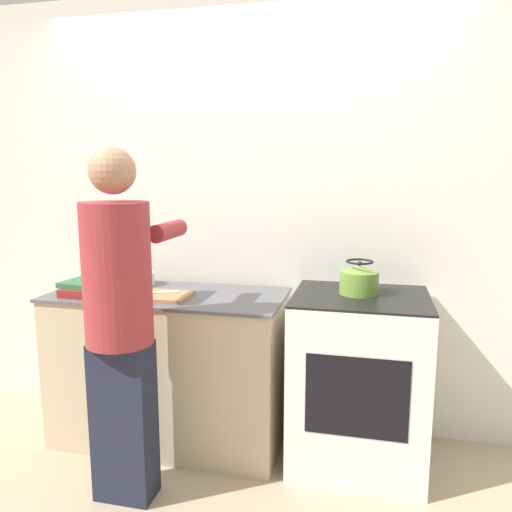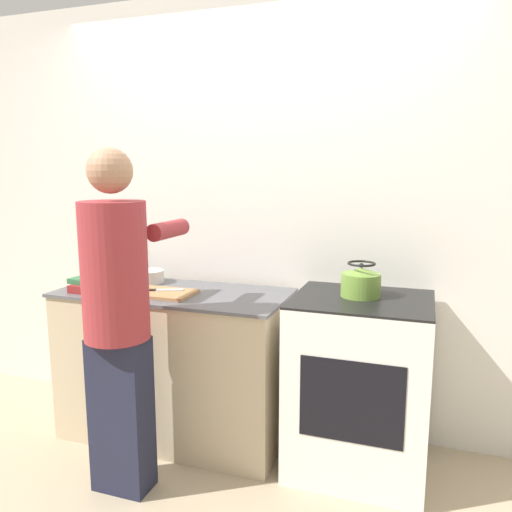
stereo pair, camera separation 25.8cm
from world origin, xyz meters
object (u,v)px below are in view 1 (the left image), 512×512
object	(u,v)px
knife	(155,292)
canister_jar	(95,271)
oven	(358,380)
kettle	(359,280)
bowl_prep	(140,279)
person	(120,314)
cutting_board	(159,296)

from	to	relation	value
knife	canister_jar	distance (m)	0.50
oven	kettle	bearing A→B (deg)	114.20
bowl_prep	oven	bearing A→B (deg)	-6.13
oven	person	distance (m)	1.29
person	canister_jar	xyz separation A→B (m)	(-0.51, 0.64, 0.05)
oven	canister_jar	bearing A→B (deg)	176.91
bowl_prep	knife	bearing A→B (deg)	-48.15
bowl_prep	canister_jar	distance (m)	0.27
cutting_board	bowl_prep	bearing A→B (deg)	133.89
bowl_prep	canister_jar	world-z (taller)	canister_jar
person	bowl_prep	xyz separation A→B (m)	(-0.24, 0.69, 0.01)
knife	cutting_board	bearing A→B (deg)	-49.50
knife	bowl_prep	bearing A→B (deg)	110.54
cutting_board	canister_jar	size ratio (longest dim) A/B	1.99
person	knife	world-z (taller)	person
oven	kettle	xyz separation A→B (m)	(-0.01, 0.03, 0.54)
cutting_board	knife	bearing A→B (deg)	151.81
person	oven	bearing A→B (deg)	27.08
cutting_board	canister_jar	distance (m)	0.54
knife	kettle	xyz separation A→B (m)	(1.10, 0.12, 0.10)
cutting_board	kettle	distance (m)	1.08
person	canister_jar	size ratio (longest dim) A/B	9.89
canister_jar	bowl_prep	bearing A→B (deg)	11.97
knife	canister_jar	xyz separation A→B (m)	(-0.47, 0.17, 0.06)
oven	cutting_board	world-z (taller)	oven
bowl_prep	canister_jar	xyz separation A→B (m)	(-0.26, -0.06, 0.05)
oven	person	xyz separation A→B (m)	(-1.08, -0.55, 0.45)
knife	bowl_prep	world-z (taller)	bowl_prep
person	cutting_board	distance (m)	0.45
oven	canister_jar	xyz separation A→B (m)	(-1.59, 0.09, 0.50)
oven	bowl_prep	bearing A→B (deg)	173.87
kettle	oven	bearing A→B (deg)	-65.80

